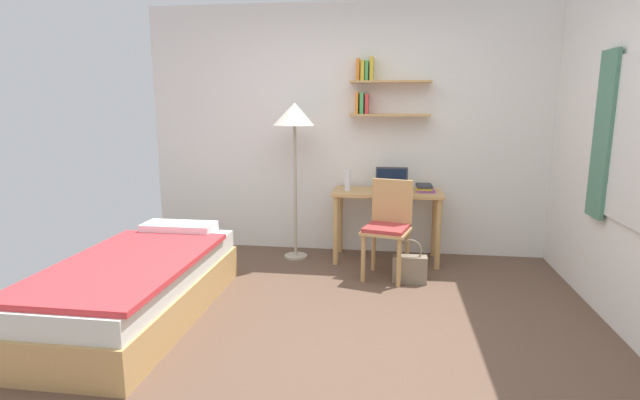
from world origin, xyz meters
TOP-DOWN VIEW (x-y plane):
  - ground_plane at (0.00, 0.00)m, footprint 5.28×5.28m
  - wall_back at (0.01, 2.02)m, footprint 4.40×0.27m
  - bed at (-1.46, 0.06)m, footprint 0.92×1.99m
  - desk at (0.37, 1.70)m, footprint 1.09×0.51m
  - desk_chair at (0.39, 1.22)m, footprint 0.48×0.48m
  - standing_lamp at (-0.56, 1.65)m, footprint 0.43×0.43m
  - laptop at (0.41, 1.72)m, footprint 0.33×0.24m
  - water_bottle at (-0.03, 1.66)m, footprint 0.06×0.06m
  - book_stack at (0.74, 1.72)m, footprint 0.19×0.23m
  - handbag at (0.59, 1.08)m, footprint 0.30×0.12m

SIDE VIEW (x-z plane):
  - ground_plane at x=0.00m, z-range 0.00..0.00m
  - handbag at x=0.59m, z-range -0.07..0.34m
  - bed at x=-1.46m, z-range -0.03..0.51m
  - desk_chair at x=0.39m, z-range 0.05..0.95m
  - desk at x=0.37m, z-range 0.22..0.95m
  - book_stack at x=0.74m, z-range 0.72..0.80m
  - laptop at x=0.41m, z-range 0.67..0.90m
  - water_bottle at x=-0.03m, z-range 0.72..0.94m
  - wall_back at x=0.01m, z-range 0.01..2.61m
  - standing_lamp at x=-0.56m, z-range 0.61..2.21m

